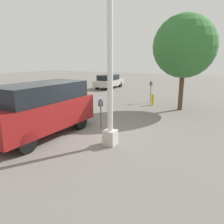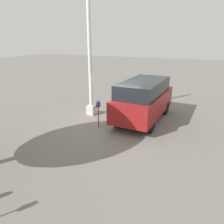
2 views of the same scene
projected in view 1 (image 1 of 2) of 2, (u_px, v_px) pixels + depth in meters
The scene contains 8 objects.
ground_plane at pixel (87, 130), 9.71m from camera, with size 80.00×80.00×0.00m, color slate.
parking_meter_near at pixel (101, 107), 9.72m from camera, with size 0.22×0.15×1.38m.
parking_meter_far at pixel (151, 87), 15.72m from camera, with size 0.22×0.15×1.56m.
lamp_post at pixel (110, 74), 7.47m from camera, with size 0.44×0.44×6.70m.
parked_van at pixel (41, 108), 8.78m from camera, with size 4.78×2.01×2.15m.
car_distant at pixel (109, 81), 23.68m from camera, with size 4.59×2.02×1.46m.
street_tree at pixel (184, 46), 12.80m from camera, with size 3.69×3.69×5.66m.
fire_hydrant at pixel (153, 99), 14.99m from camera, with size 0.18×0.18×0.79m.
Camera 1 is at (7.63, 5.33, 3.07)m, focal length 35.00 mm.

